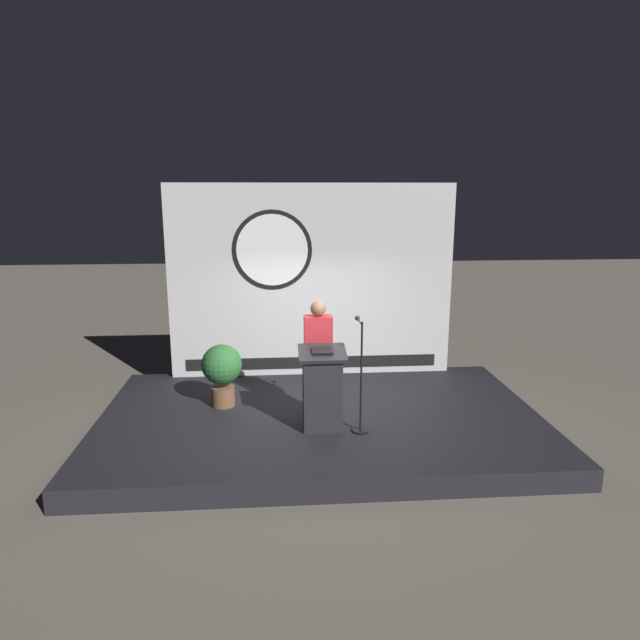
{
  "coord_description": "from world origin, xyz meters",
  "views": [
    {
      "loc": [
        -0.61,
        -7.8,
        3.52
      ],
      "look_at": [
        -0.01,
        -0.14,
        1.74
      ],
      "focal_mm": 31.77,
      "sensor_mm": 36.0,
      "label": 1
    }
  ],
  "objects_px": {
    "microphone_stand": "(360,391)",
    "potted_plant": "(222,369)",
    "podium": "(322,389)",
    "speaker_person": "(318,358)"
  },
  "relations": [
    {
      "from": "microphone_stand",
      "to": "speaker_person",
      "type": "bearing_deg",
      "value": 132.91
    },
    {
      "from": "podium",
      "to": "speaker_person",
      "type": "height_order",
      "value": "speaker_person"
    },
    {
      "from": "podium",
      "to": "speaker_person",
      "type": "distance_m",
      "value": 0.57
    },
    {
      "from": "microphone_stand",
      "to": "podium",
      "type": "bearing_deg",
      "value": 170.0
    },
    {
      "from": "podium",
      "to": "potted_plant",
      "type": "height_order",
      "value": "podium"
    },
    {
      "from": "microphone_stand",
      "to": "potted_plant",
      "type": "height_order",
      "value": "microphone_stand"
    },
    {
      "from": "podium",
      "to": "microphone_stand",
      "type": "xyz_separation_m",
      "value": [
        0.51,
        -0.09,
        -0.01
      ]
    },
    {
      "from": "podium",
      "to": "speaker_person",
      "type": "bearing_deg",
      "value": 92.48
    },
    {
      "from": "microphone_stand",
      "to": "potted_plant",
      "type": "xyz_separation_m",
      "value": [
        -1.95,
        1.04,
        0.03
      ]
    },
    {
      "from": "microphone_stand",
      "to": "potted_plant",
      "type": "distance_m",
      "value": 2.21
    }
  ]
}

